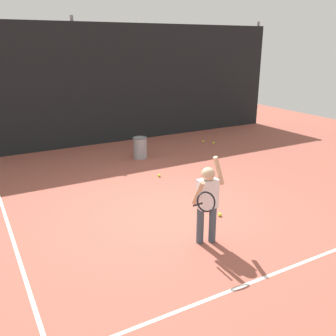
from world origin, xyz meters
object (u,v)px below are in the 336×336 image
(tennis_ball_1, at_px, (203,141))
(tennis_ball_2, at_px, (220,215))
(tennis_player, at_px, (207,199))
(tennis_ball_0, at_px, (214,143))
(ball_hopper, at_px, (140,147))
(tennis_ball_4, at_px, (159,175))

(tennis_ball_1, bearing_deg, tennis_ball_2, -121.08)
(tennis_player, relative_size, tennis_ball_0, 20.46)
(ball_hopper, xyz_separation_m, tennis_ball_2, (-0.26, -3.85, -0.26))
(ball_hopper, xyz_separation_m, tennis_ball_4, (-0.25, -1.53, -0.26))
(tennis_ball_2, relative_size, tennis_ball_4, 1.00)
(ball_hopper, bearing_deg, tennis_ball_4, -99.14)
(tennis_player, height_order, tennis_ball_1, tennis_player)
(ball_hopper, relative_size, tennis_ball_2, 8.52)
(tennis_ball_4, bearing_deg, tennis_ball_1, 38.14)
(tennis_ball_4, bearing_deg, ball_hopper, 80.86)
(tennis_ball_2, xyz_separation_m, tennis_ball_4, (0.02, 2.31, 0.00))
(ball_hopper, relative_size, tennis_ball_4, 8.52)
(tennis_ball_0, bearing_deg, ball_hopper, -175.31)
(ball_hopper, bearing_deg, tennis_player, -102.56)
(tennis_ball_0, xyz_separation_m, tennis_ball_2, (-2.80, -4.06, 0.00))
(tennis_ball_0, distance_m, tennis_ball_2, 4.93)
(tennis_ball_1, bearing_deg, ball_hopper, -167.62)
(tennis_ball_0, relative_size, tennis_ball_1, 1.00)
(tennis_ball_1, bearing_deg, tennis_ball_4, -141.86)
(tennis_player, bearing_deg, tennis_ball_2, 43.77)
(tennis_ball_0, bearing_deg, tennis_player, -127.02)
(tennis_ball_4, bearing_deg, tennis_ball_2, -90.45)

